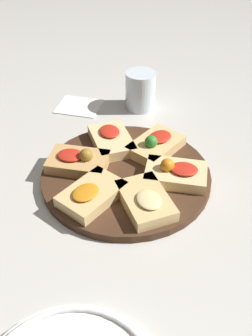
% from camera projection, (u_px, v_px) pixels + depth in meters
% --- Properties ---
extents(ground_plane, '(3.00, 3.00, 0.00)m').
position_uv_depth(ground_plane, '(126.00, 179.00, 0.78)').
color(ground_plane, beige).
extents(serving_board, '(0.33, 0.33, 0.02)m').
position_uv_depth(serving_board, '(126.00, 176.00, 0.77)').
color(serving_board, '#422819').
rests_on(serving_board, ground_plane).
extents(focaccia_slice_0, '(0.13, 0.10, 0.04)m').
position_uv_depth(focaccia_slice_0, '(176.00, 173.00, 0.74)').
color(focaccia_slice_0, '#E5C689').
rests_on(focaccia_slice_0, serving_board).
extents(focaccia_slice_1, '(0.13, 0.14, 0.04)m').
position_uv_depth(focaccia_slice_1, '(156.00, 145.00, 0.82)').
color(focaccia_slice_1, '#DBB775').
rests_on(focaccia_slice_1, serving_board).
extents(focaccia_slice_2, '(0.10, 0.13, 0.03)m').
position_uv_depth(focaccia_slice_2, '(112.00, 140.00, 0.83)').
color(focaccia_slice_2, '#E5C689').
rests_on(focaccia_slice_2, serving_board).
extents(focaccia_slice_3, '(0.13, 0.10, 0.04)m').
position_uv_depth(focaccia_slice_3, '(78.00, 161.00, 0.77)').
color(focaccia_slice_3, tan).
rests_on(focaccia_slice_3, serving_board).
extents(focaccia_slice_4, '(0.13, 0.14, 0.03)m').
position_uv_depth(focaccia_slice_4, '(91.00, 194.00, 0.70)').
color(focaccia_slice_4, '#DBB775').
rests_on(focaccia_slice_4, serving_board).
extents(focaccia_slice_5, '(0.11, 0.13, 0.03)m').
position_uv_depth(focaccia_slice_5, '(146.00, 200.00, 0.69)').
color(focaccia_slice_5, '#DBB775').
rests_on(focaccia_slice_5, serving_board).
extents(water_glass, '(0.07, 0.07, 0.09)m').
position_uv_depth(water_glass, '(140.00, 90.00, 0.96)').
color(water_glass, silver).
rests_on(water_glass, ground_plane).
extents(napkin_stack, '(0.13, 0.12, 0.01)m').
position_uv_depth(napkin_stack, '(79.00, 106.00, 0.99)').
color(napkin_stack, white).
rests_on(napkin_stack, ground_plane).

